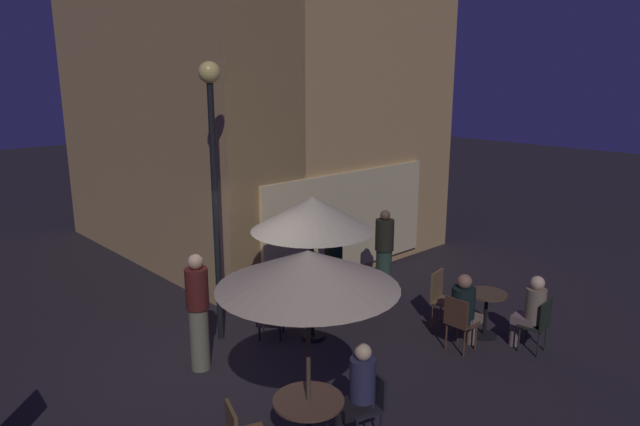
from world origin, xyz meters
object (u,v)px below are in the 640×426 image
object	(u,v)px
street_lamp_near_corner	(213,151)
cafe_table_2	(486,306)
cafe_chair_1	(368,400)
patron_seated_0	(358,389)
patio_umbrella_0	(308,270)
patio_umbrella_1	(312,214)
cafe_chair_4	(459,319)
cafe_table_1	(313,307)
cafe_chair_5	(539,322)
patron_seated_1	(465,307)
patron_seated_2	(531,308)
patron_standing_4	(333,259)
cafe_chair_2	(266,306)
cafe_table_0	(309,414)
patron_standing_3	(384,254)
cafe_chair_3	(442,294)
patron_standing_5	(198,312)

from	to	relation	value
street_lamp_near_corner	cafe_table_2	size ratio (longest dim) A/B	5.79
cafe_chair_1	patron_seated_0	xyz separation A→B (m)	(-0.14, 0.04, 0.19)
patio_umbrella_0	patio_umbrella_1	world-z (taller)	patio_umbrella_0
street_lamp_near_corner	cafe_chair_4	distance (m)	4.63
street_lamp_near_corner	patio_umbrella_1	bearing A→B (deg)	-43.18
cafe_table_1	cafe_chair_5	distance (m)	3.57
patron_seated_1	cafe_chair_1	bearing A→B (deg)	-169.41
patron_seated_1	patron_seated_2	bearing A→B (deg)	-45.50
patio_umbrella_0	cafe_chair_1	xyz separation A→B (m)	(0.76, -0.20, -1.75)
cafe_chair_4	patron_seated_2	xyz separation A→B (m)	(0.87, -0.73, 0.15)
patio_umbrella_1	patron_standing_4	xyz separation A→B (m)	(1.23, 0.78, -1.20)
cafe_table_2	patio_umbrella_1	size ratio (longest dim) A/B	0.32
cafe_chair_2	patron_seated_1	xyz separation A→B (m)	(2.02, -2.48, 0.17)
cafe_table_1	cafe_chair_4	distance (m)	2.34
cafe_table_2	patron_seated_2	size ratio (longest dim) A/B	0.61
street_lamp_near_corner	cafe_chair_2	distance (m)	2.68
cafe_table_0	cafe_chair_2	size ratio (longest dim) A/B	0.90
cafe_table_0	cafe_chair_2	world-z (taller)	cafe_chair_2
cafe_table_1	patron_seated_0	world-z (taller)	patron_seated_0
cafe_table_1	patron_standing_3	xyz separation A→B (m)	(2.21, 0.38, 0.33)
patron_seated_1	patron_standing_3	size ratio (longest dim) A/B	0.72
patron_standing_3	patron_standing_4	xyz separation A→B (m)	(-0.98, 0.39, 0.04)
patio_umbrella_1	cafe_chair_5	distance (m)	3.91
cafe_table_2	patron_standing_4	bearing A→B (deg)	109.08
street_lamp_near_corner	cafe_chair_5	bearing A→B (deg)	-48.75
cafe_table_2	street_lamp_near_corner	bearing A→B (deg)	137.96
cafe_table_1	patron_seated_1	size ratio (longest dim) A/B	0.61
cafe_table_2	cafe_chair_5	world-z (taller)	cafe_chair_5
cafe_chair_2	patron_seated_0	size ratio (longest dim) A/B	0.71
patio_umbrella_0	patron_seated_0	world-z (taller)	patio_umbrella_0
cafe_chair_4	cafe_chair_5	size ratio (longest dim) A/B	1.03
patio_umbrella_0	cafe_chair_3	bearing A→B (deg)	15.24
patio_umbrella_0	cafe_chair_4	xyz separation A→B (m)	(3.45, 0.34, -1.72)
cafe_table_2	patron_seated_1	xyz separation A→B (m)	(-0.66, -0.00, 0.19)
patron_seated_2	patron_standing_3	distance (m)	3.03
cafe_table_0	cafe_chair_4	distance (m)	3.47
patron_seated_2	cafe_chair_1	bearing A→B (deg)	81.10
patio_umbrella_0	cafe_chair_5	xyz separation A→B (m)	(4.33, -0.54, -1.74)
street_lamp_near_corner	patio_umbrella_1	world-z (taller)	street_lamp_near_corner
cafe_chair_1	patron_seated_0	world-z (taller)	patron_seated_0
cafe_chair_1	patron_standing_5	distance (m)	2.92
patron_seated_0	patron_standing_5	distance (m)	2.84
cafe_chair_2	patron_standing_3	size ratio (longest dim) A/B	0.51
cafe_chair_5	patron_seated_0	bearing A→B (deg)	78.49
cafe_chair_1	patron_standing_5	xyz separation A→B (m)	(-0.57, 2.84, 0.39)
patron_seated_0	patron_seated_1	xyz separation A→B (m)	(2.96, 0.51, 0.01)
patio_umbrella_0	patron_standing_4	xyz separation A→B (m)	(3.32, 3.02, -1.35)
street_lamp_near_corner	patio_umbrella_1	distance (m)	1.82
street_lamp_near_corner	patron_seated_2	world-z (taller)	street_lamp_near_corner
patron_seated_2	cafe_table_0	bearing A→B (deg)	78.98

